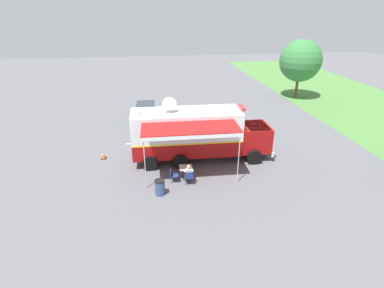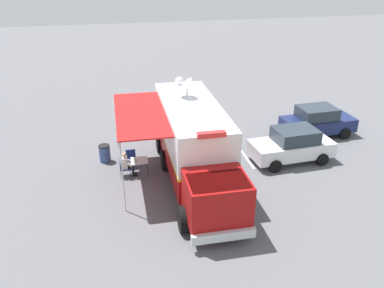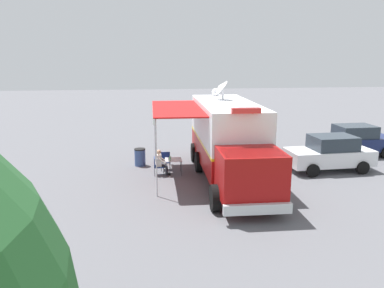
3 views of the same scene
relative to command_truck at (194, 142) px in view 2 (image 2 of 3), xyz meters
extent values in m
plane|color=#5B5B60|center=(-0.05, -0.75, -1.94)|extent=(100.00, 100.00, 0.00)
cube|color=silver|center=(-3.23, -2.71, -1.94)|extent=(0.24, 4.80, 0.01)
cube|color=#9E0F0F|center=(-0.05, -0.75, -0.79)|extent=(2.67, 7.26, 1.10)
cube|color=white|center=(-0.05, -0.75, 0.61)|extent=(2.67, 7.26, 1.70)
cube|color=yellow|center=(-0.05, -0.75, -0.24)|extent=(2.70, 7.28, 0.10)
cube|color=#9E0F0F|center=(0.06, 3.90, -0.49)|extent=(2.35, 2.16, 1.70)
cube|color=#28333D|center=(0.07, 4.10, 0.01)|extent=(2.19, 1.52, 0.70)
cube|color=silver|center=(0.09, 5.03, -1.39)|extent=(2.38, 0.26, 0.36)
cylinder|color=black|center=(-1.19, 3.73, -1.44)|extent=(0.32, 1.01, 1.00)
cylinder|color=black|center=(1.31, 3.67, -1.44)|extent=(0.32, 1.01, 1.00)
cylinder|color=black|center=(-1.31, -1.26, -1.44)|extent=(0.32, 1.01, 1.00)
cylinder|color=black|center=(1.19, -1.32, -1.44)|extent=(0.32, 1.01, 1.00)
cylinder|color=black|center=(-1.36, -3.24, -1.44)|extent=(0.32, 1.01, 1.00)
cylinder|color=black|center=(1.14, -3.30, -1.44)|extent=(0.32, 1.01, 1.00)
cube|color=white|center=(-0.05, -0.75, 1.51)|extent=(2.67, 7.26, 0.10)
cube|color=red|center=(0.04, 2.95, 1.68)|extent=(1.11, 0.31, 0.20)
cylinder|color=silver|center=(-0.08, -1.83, 1.78)|extent=(0.10, 0.10, 0.45)
cone|color=silver|center=(0.07, -1.83, 2.19)|extent=(0.74, 0.92, 0.81)
sphere|color=white|center=(-0.13, -3.95, 1.74)|extent=(0.44, 0.44, 0.44)
cube|color=red|center=(2.30, -0.80, 1.31)|extent=(2.34, 5.81, 0.06)
cube|color=white|center=(3.36, -0.83, 1.17)|extent=(0.22, 5.76, 0.24)
cylinder|color=silver|center=(3.36, 1.90, -0.32)|extent=(0.05, 0.05, 3.25)
cylinder|color=silver|center=(3.23, -3.56, -0.32)|extent=(0.05, 0.05, 3.25)
cube|color=silver|center=(2.45, -1.12, -1.23)|extent=(0.82, 0.82, 0.03)
cylinder|color=#333338|center=(2.09, -0.74, -1.59)|extent=(0.03, 0.03, 0.70)
cylinder|color=#333338|center=(2.82, -0.76, -1.59)|extent=(0.03, 0.03, 0.70)
cylinder|color=#333338|center=(2.07, -1.48, -1.59)|extent=(0.03, 0.03, 0.70)
cylinder|color=#333338|center=(2.81, -1.50, -1.59)|extent=(0.03, 0.03, 0.70)
cylinder|color=#3F9959|center=(2.62, -0.97, -1.11)|extent=(0.07, 0.07, 0.20)
cylinder|color=white|center=(2.62, -0.97, -1.00)|extent=(0.04, 0.04, 0.02)
cube|color=navy|center=(3.15, -1.04, -1.52)|extent=(0.49, 0.49, 0.04)
cube|color=navy|center=(3.37, -1.04, -1.29)|extent=(0.05, 0.48, 0.44)
cylinder|color=#333338|center=(2.92, -1.25, -1.73)|extent=(0.02, 0.02, 0.42)
cylinder|color=#333338|center=(2.93, -0.81, -1.73)|extent=(0.02, 0.02, 0.42)
cylinder|color=#333338|center=(3.36, -1.26, -1.73)|extent=(0.02, 0.02, 0.42)
cylinder|color=#333338|center=(3.37, -0.82, -1.73)|extent=(0.02, 0.02, 0.42)
cube|color=navy|center=(2.79, -1.87, -1.52)|extent=(0.49, 0.49, 0.04)
cube|color=navy|center=(2.78, -2.09, -1.29)|extent=(0.48, 0.05, 0.44)
cylinder|color=#333338|center=(2.57, -1.64, -1.73)|extent=(0.02, 0.02, 0.42)
cylinder|color=#333338|center=(3.01, -1.66, -1.73)|extent=(0.02, 0.02, 0.42)
cylinder|color=#333338|center=(2.56, -2.08, -1.73)|extent=(0.02, 0.02, 0.42)
cylinder|color=#333338|center=(3.00, -2.10, -1.73)|extent=(0.02, 0.02, 0.42)
cube|color=silver|center=(3.15, -1.04, -1.22)|extent=(0.25, 0.37, 0.56)
sphere|color=tan|center=(3.15, -1.04, -0.80)|extent=(0.22, 0.22, 0.22)
cylinder|color=silver|center=(3.02, -1.26, -1.18)|extent=(0.43, 0.10, 0.34)
cylinder|color=silver|center=(3.03, -0.80, -1.18)|extent=(0.43, 0.10, 0.34)
cylinder|color=black|center=(2.96, -1.13, -1.50)|extent=(0.38, 0.14, 0.13)
cylinder|color=black|center=(2.78, -1.13, -1.73)|extent=(0.11, 0.11, 0.42)
cube|color=black|center=(2.72, -1.13, -1.91)|extent=(0.24, 0.11, 0.07)
cylinder|color=black|center=(2.97, -0.93, -1.50)|extent=(0.38, 0.14, 0.13)
cylinder|color=black|center=(2.79, -0.93, -1.73)|extent=(0.11, 0.11, 0.42)
cube|color=black|center=(2.73, -0.93, -1.91)|extent=(0.24, 0.11, 0.07)
cylinder|color=#384C7F|center=(4.06, -2.80, -1.52)|extent=(0.56, 0.56, 0.85)
cylinder|color=black|center=(4.06, -2.80, -1.06)|extent=(0.57, 0.57, 0.06)
cube|color=black|center=(-0.99, -6.48, -1.93)|extent=(0.36, 0.36, 0.03)
cone|color=orange|center=(-0.99, -6.48, -1.64)|extent=(0.26, 0.26, 0.55)
cylinder|color=white|center=(-0.99, -6.48, -1.61)|extent=(0.17, 0.17, 0.06)
cube|color=navy|center=(-8.28, -3.40, -1.24)|extent=(4.25, 1.93, 0.76)
cube|color=#28333D|center=(-8.13, -3.39, -0.52)|extent=(2.15, 1.66, 0.68)
cylinder|color=black|center=(-9.56, -4.34, -1.62)|extent=(0.65, 0.24, 0.64)
cylinder|color=black|center=(-9.61, -2.54, -1.62)|extent=(0.65, 0.24, 0.64)
cylinder|color=black|center=(-6.95, -4.26, -1.62)|extent=(0.65, 0.24, 0.64)
cylinder|color=black|center=(-7.01, -2.46, -1.62)|extent=(0.65, 0.24, 0.64)
cube|color=silver|center=(-5.31, -0.75, -1.24)|extent=(4.29, 2.01, 0.76)
cube|color=#28333D|center=(-5.46, -0.76, -0.52)|extent=(2.18, 1.70, 0.68)
cylinder|color=black|center=(-4.05, 0.21, -1.62)|extent=(0.65, 0.25, 0.64)
cylinder|color=black|center=(-3.96, -1.58, -1.62)|extent=(0.65, 0.25, 0.64)
cylinder|color=black|center=(-6.65, 0.08, -1.62)|extent=(0.65, 0.25, 0.64)
cylinder|color=black|center=(-6.56, -1.72, -1.62)|extent=(0.65, 0.25, 0.64)
camera|label=1|loc=(18.56, -3.14, 7.70)|focal=28.18mm
camera|label=2|loc=(3.70, 15.67, 7.57)|focal=36.57mm
camera|label=3|loc=(3.86, 16.92, 3.66)|focal=36.25mm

